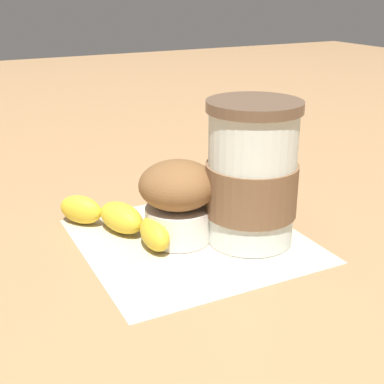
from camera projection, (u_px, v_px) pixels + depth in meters
ground_plane at (192, 241)px, 0.54m from camera, size 3.00×3.00×0.00m
paper_napkin at (192, 240)px, 0.54m from camera, size 0.22×0.22×0.00m
coffee_cup at (252, 177)px, 0.52m from camera, size 0.09×0.09×0.14m
muffin at (178, 198)px, 0.53m from camera, size 0.08×0.08×0.08m
banana at (118, 219)px, 0.55m from camera, size 0.09×0.14×0.03m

